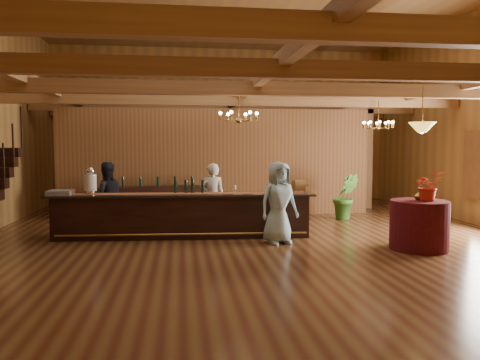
{
  "coord_description": "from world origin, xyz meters",
  "views": [
    {
      "loc": [
        -1.54,
        -10.01,
        2.07
      ],
      "look_at": [
        -0.18,
        0.69,
        1.25
      ],
      "focal_mm": 35.0,
      "sensor_mm": 36.0,
      "label": 1
    }
  ],
  "objects": [
    {
      "name": "floor",
      "position": [
        0.0,
        0.0,
        0.0
      ],
      "size": [
        14.0,
        14.0,
        0.0
      ],
      "primitive_type": "plane",
      "color": "brown",
      "rests_on": "ground"
    },
    {
      "name": "wall_back",
      "position": [
        0.0,
        7.0,
        2.75
      ],
      "size": [
        12.0,
        0.1,
        5.5
      ],
      "primitive_type": "cube",
      "color": "#BA853F",
      "rests_on": "floor"
    },
    {
      "name": "wall_front",
      "position": [
        0.0,
        -7.0,
        2.75
      ],
      "size": [
        12.0,
        0.1,
        5.5
      ],
      "primitive_type": "cube",
      "color": "#BA853F",
      "rests_on": "floor"
    },
    {
      "name": "beam_grid",
      "position": [
        0.0,
        0.51,
        3.24
      ],
      "size": [
        11.9,
        13.9,
        0.39
      ],
      "color": "olive",
      "rests_on": "wall_left"
    },
    {
      "name": "support_posts",
      "position": [
        0.0,
        -0.5,
        1.6
      ],
      "size": [
        9.2,
        10.2,
        3.2
      ],
      "color": "olive",
      "rests_on": "floor"
    },
    {
      "name": "partition_wall",
      "position": [
        -0.5,
        3.5,
        1.55
      ],
      "size": [
        9.0,
        0.18,
        3.1
      ],
      "primitive_type": "cube",
      "color": "brown",
      "rests_on": "floor"
    },
    {
      "name": "window_right_back",
      "position": [
        5.95,
        1.0,
        1.55
      ],
      "size": [
        0.12,
        1.05,
        1.75
      ],
      "primitive_type": "cube",
      "color": "white",
      "rests_on": "wall_right"
    },
    {
      "name": "backroom_boxes",
      "position": [
        -0.29,
        5.5,
        0.53
      ],
      "size": [
        4.1,
        0.6,
        1.1
      ],
      "color": "black",
      "rests_on": "floor"
    },
    {
      "name": "tasting_bar",
      "position": [
        -1.52,
        0.38,
        0.5
      ],
      "size": [
        5.9,
        1.08,
        0.99
      ],
      "rotation": [
        0.0,
        0.0,
        -0.06
      ],
      "color": "black",
      "rests_on": "floor"
    },
    {
      "name": "beverage_dispenser",
      "position": [
        -3.51,
        0.54,
        1.26
      ],
      "size": [
        0.26,
        0.26,
        0.6
      ],
      "color": "silver",
      "rests_on": "tasting_bar"
    },
    {
      "name": "glass_rack_tray",
      "position": [
        -4.15,
        0.48,
        1.03
      ],
      "size": [
        0.5,
        0.5,
        0.1
      ],
      "primitive_type": "cube",
      "color": "gray",
      "rests_on": "tasting_bar"
    },
    {
      "name": "raffle_drum",
      "position": [
        1.1,
        0.18,
        1.15
      ],
      "size": [
        0.34,
        0.24,
        0.3
      ],
      "color": "brown",
      "rests_on": "tasting_bar"
    },
    {
      "name": "bar_bottle_0",
      "position": [
        -1.66,
        0.5,
        1.13
      ],
      "size": [
        0.07,
        0.07,
        0.3
      ],
      "primitive_type": "cylinder",
      "color": "black",
      "rests_on": "tasting_bar"
    },
    {
      "name": "bar_bottle_1",
      "position": [
        -1.43,
        0.48,
        1.13
      ],
      "size": [
        0.07,
        0.07,
        0.3
      ],
      "primitive_type": "cylinder",
      "color": "black",
      "rests_on": "tasting_bar"
    },
    {
      "name": "bar_bottle_2",
      "position": [
        -1.28,
        0.48,
        1.13
      ],
      "size": [
        0.07,
        0.07,
        0.3
      ],
      "primitive_type": "cylinder",
      "color": "black",
      "rests_on": "tasting_bar"
    },
    {
      "name": "bar_bottle_3",
      "position": [
        -1.05,
        0.46,
        1.13
      ],
      "size": [
        0.07,
        0.07,
        0.3
      ],
      "primitive_type": "cylinder",
      "color": "black",
      "rests_on": "tasting_bar"
    },
    {
      "name": "backbar_shelf",
      "position": [
        -2.18,
        3.04,
        0.45
      ],
      "size": [
        3.27,
        1.02,
        0.91
      ],
      "primitive_type": "cube",
      "rotation": [
        0.0,
        0.0,
        0.16
      ],
      "color": "black",
      "rests_on": "floor"
    },
    {
      "name": "round_table",
      "position": [
        3.1,
        -1.43,
        0.49
      ],
      "size": [
        1.12,
        1.12,
        0.97
      ],
      "primitive_type": "cylinder",
      "color": "#4C0E13",
      "rests_on": "floor"
    },
    {
      "name": "chandelier_left",
      "position": [
        -0.34,
        -0.33,
        2.66
      ],
      "size": [
        0.8,
        0.8,
        0.7
      ],
      "color": "#A67E3A",
      "rests_on": "beam_grid"
    },
    {
      "name": "chandelier_right",
      "position": [
        3.62,
        1.8,
        2.59
      ],
      "size": [
        0.8,
        0.8,
        0.76
      ],
      "color": "#A67E3A",
      "rests_on": "beam_grid"
    },
    {
      "name": "pendant_lamp",
      "position": [
        3.1,
        -1.43,
        2.4
      ],
      "size": [
        0.52,
        0.52,
        0.9
      ],
      "color": "#A67E3A",
      "rests_on": "beam_grid"
    },
    {
      "name": "bartender",
      "position": [
        -0.81,
        1.02,
        0.81
      ],
      "size": [
        0.59,
        0.39,
        1.63
      ],
      "primitive_type": "imported",
      "rotation": [
        0.0,
        0.0,
        3.14
      ],
      "color": "silver",
      "rests_on": "floor"
    },
    {
      "name": "staff_second",
      "position": [
        -3.28,
        1.16,
        0.83
      ],
      "size": [
        0.96,
        0.85,
        1.66
      ],
      "primitive_type": "imported",
      "rotation": [
        0.0,
        0.0,
        3.46
      ],
      "color": "black",
      "rests_on": "floor"
    },
    {
      "name": "guest",
      "position": [
        0.48,
        -0.51,
        0.86
      ],
      "size": [
        0.96,
        0.77,
        1.72
      ],
      "primitive_type": "imported",
      "rotation": [
        0.0,
        0.0,
        0.3
      ],
      "color": "#96BBCB",
      "rests_on": "floor"
    },
    {
      "name": "floor_plant",
      "position": [
        2.97,
        2.36,
        0.64
      ],
      "size": [
        0.77,
        0.65,
        1.27
      ],
      "primitive_type": "imported",
      "rotation": [
        0.0,
        0.0,
        -0.13
      ],
      "color": "#387425",
      "rests_on": "floor"
    },
    {
      "name": "table_flowers",
      "position": [
        3.23,
        -1.49,
        1.27
      ],
      "size": [
        0.55,
        0.48,
        0.59
      ],
      "primitive_type": "imported",
      "rotation": [
        0.0,
        0.0,
        -0.03
      ],
      "color": "#B62919",
      "rests_on": "round_table"
    },
    {
      "name": "table_vase",
      "position": [
        3.12,
        -1.35,
        1.12
      ],
      "size": [
        0.18,
        0.18,
        0.29
      ],
      "primitive_type": "imported",
      "rotation": [
        0.0,
        0.0,
        -0.29
      ],
      "color": "#A67E3A",
      "rests_on": "round_table"
    }
  ]
}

